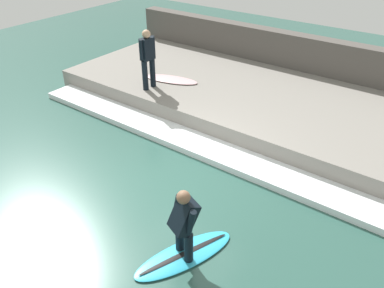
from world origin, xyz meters
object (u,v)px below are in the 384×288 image
surfboard_riding (184,255)px  surfer_riding (184,221)px  surfboard_waiting_near (171,79)px  surfer_waiting_near (148,56)px

surfboard_riding → surfer_riding: surfer_riding is taller
surfer_riding → surfboard_waiting_near: bearing=40.7°
surfer_riding → surfboard_waiting_near: 6.25m
surfboard_riding → surfer_riding: (0.00, 0.00, 0.78)m
surfboard_riding → surfboard_waiting_near: size_ratio=1.09×
surfboard_riding → surfboard_waiting_near: bearing=40.7°
surfer_waiting_near → surfboard_waiting_near: surfer_waiting_near is taller
surfboard_riding → surfer_riding: size_ratio=1.43×
surfer_riding → surfboard_waiting_near: (4.74, 4.07, -0.23)m
surfboard_riding → surfer_waiting_near: surfer_waiting_near is taller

